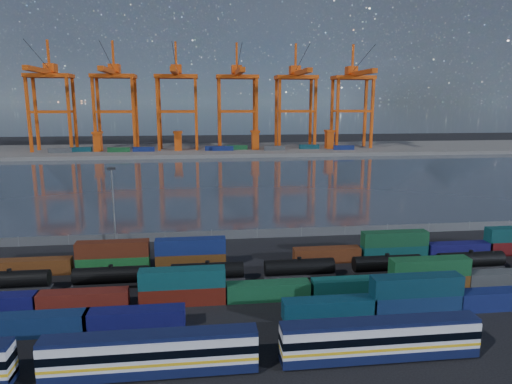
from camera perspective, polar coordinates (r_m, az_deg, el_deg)
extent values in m
plane|color=black|center=(75.21, 2.80, -11.96)|extent=(700.00, 700.00, 0.00)
plane|color=#2E3643|center=(176.04, -2.93, 1.51)|extent=(700.00, 700.00, 0.00)
cube|color=#514F4C|center=(279.85, -4.44, 5.29)|extent=(700.00, 70.00, 2.00)
cone|color=#1E2630|center=(1777.97, -27.27, 15.81)|extent=(1000.00, 1000.00, 420.00)
cone|color=#1E2630|center=(1694.46, -13.94, 18.68)|extent=(1100.00, 1100.00, 520.00)
cone|color=#1E2630|center=(1693.44, 0.37, 17.98)|extent=(1040.00, 1040.00, 460.00)
cone|color=#1E2630|center=(1784.04, 13.75, 16.03)|extent=(960.00, 960.00, 380.00)
cone|color=#1E2630|center=(1929.34, 23.77, 13.84)|extent=(840.00, 840.00, 300.00)
cube|color=silver|center=(53.93, -12.98, -18.97)|extent=(23.30, 2.80, 3.54)
cube|color=#0E1536|center=(54.88, -12.89, -20.66)|extent=(23.30, 2.85, 1.12)
cube|color=#0E1536|center=(52.96, -13.08, -17.09)|extent=(23.30, 2.52, 0.47)
cube|color=gold|center=(54.30, -12.95, -19.65)|extent=(23.32, 2.88, 0.34)
cube|color=black|center=(53.74, -13.00, -18.63)|extent=(23.32, 2.88, 0.93)
cube|color=black|center=(56.61, -21.67, -20.75)|extent=(2.80, 1.86, 0.65)
cube|color=black|center=(54.87, -3.76, -21.01)|extent=(2.80, 1.86, 0.65)
cube|color=silver|center=(57.23, 15.22, -17.21)|extent=(23.30, 2.80, 3.54)
cube|color=#0E1536|center=(58.13, 15.12, -18.83)|extent=(23.30, 2.85, 1.12)
cube|color=#0E1536|center=(56.32, 15.33, -15.41)|extent=(23.30, 2.52, 0.47)
cube|color=gold|center=(57.58, 15.18, -17.86)|extent=(23.32, 2.88, 0.34)
cube|color=black|center=(57.06, 15.24, -16.88)|extent=(23.32, 2.88, 0.93)
cube|color=black|center=(56.11, 6.83, -20.28)|extent=(2.80, 1.86, 0.65)
cube|color=black|center=(61.66, 22.51, -18.02)|extent=(2.80, 1.86, 0.65)
cube|color=#102550|center=(67.38, -25.73, -14.68)|extent=(12.95, 2.63, 2.81)
cube|color=#0F104F|center=(64.48, -14.82, -15.09)|extent=(12.95, 2.63, 2.81)
cube|color=#0E3449|center=(66.07, 9.07, -14.17)|extent=(12.95, 2.63, 2.81)
cube|color=navy|center=(70.40, 19.27, -13.04)|extent=(12.95, 2.63, 2.81)
cube|color=#0C3041|center=(69.33, 19.42, -10.92)|extent=(12.95, 2.63, 2.81)
cube|color=#101B53|center=(76.70, 28.09, -11.72)|extent=(12.95, 2.63, 2.81)
cube|color=#5D1A12|center=(72.34, -20.74, -12.50)|extent=(12.63, 2.57, 2.74)
cube|color=#58160D|center=(70.28, -9.13, -12.60)|extent=(12.63, 2.57, 2.74)
cube|color=#0D4348|center=(69.23, -9.20, -10.53)|extent=(12.63, 2.57, 2.74)
cube|color=#15502D|center=(70.86, 1.55, -12.25)|extent=(12.63, 2.57, 2.74)
cube|color=#0E4A47|center=(73.82, 11.93, -11.51)|extent=(12.63, 2.57, 2.74)
cube|color=#5E3712|center=(78.59, 20.74, -10.58)|extent=(12.63, 2.57, 2.74)
cube|color=#154E28|center=(77.65, 20.88, -8.70)|extent=(12.63, 2.57, 2.74)
cube|color=#404345|center=(85.10, 28.50, -9.56)|extent=(12.63, 2.57, 2.74)
cube|color=#5F3013|center=(89.31, -25.97, -8.38)|extent=(12.57, 2.56, 2.72)
cube|color=#175724|center=(85.83, -17.38, -8.52)|extent=(12.57, 2.56, 2.72)
cube|color=#521F10|center=(84.98, -17.49, -6.78)|extent=(12.57, 2.56, 2.72)
cube|color=#512E10|center=(84.37, -8.13, -8.45)|extent=(12.57, 2.56, 2.72)
cube|color=navy|center=(83.50, -8.18, -6.68)|extent=(12.57, 2.56, 2.72)
cube|color=#592811|center=(87.41, 8.83, -7.76)|extent=(12.57, 2.56, 2.72)
cube|color=#0C3F3F|center=(91.77, 16.85, -7.20)|extent=(12.57, 2.56, 2.72)
cube|color=#124526|center=(90.97, 16.95, -5.57)|extent=(12.57, 2.56, 2.72)
cube|color=#121053|center=(97.71, 23.98, -6.58)|extent=(12.57, 2.56, 2.72)
cylinder|color=black|center=(82.81, -28.38, -9.57)|extent=(11.85, 2.64, 2.64)
cylinder|color=black|center=(82.34, -28.47, -8.62)|extent=(0.73, 0.73, 0.46)
cube|color=black|center=(83.31, -28.28, -10.52)|extent=(12.30, 1.82, 0.36)
cube|color=black|center=(82.03, -25.55, -10.87)|extent=(2.28, 1.64, 0.55)
cylinder|color=black|center=(78.46, -17.64, -9.84)|extent=(11.85, 2.64, 2.64)
cylinder|color=black|center=(77.96, -17.70, -8.84)|extent=(0.73, 0.73, 0.46)
cube|color=black|center=(78.98, -17.57, -10.83)|extent=(12.30, 1.82, 0.36)
cube|color=black|center=(79.99, -20.50, -11.02)|extent=(2.28, 1.64, 0.55)
cube|color=black|center=(78.44, -14.56, -11.10)|extent=(2.28, 1.64, 0.55)
cylinder|color=black|center=(77.03, -6.07, -9.76)|extent=(11.85, 2.64, 2.64)
cylinder|color=black|center=(76.52, -6.10, -8.74)|extent=(0.73, 0.73, 0.46)
cube|color=black|center=(77.56, -6.05, -10.76)|extent=(12.30, 1.82, 0.36)
cube|color=black|center=(77.77, -9.13, -11.07)|extent=(2.28, 1.64, 0.55)
cube|color=black|center=(77.84, -2.97, -10.92)|extent=(2.28, 1.64, 0.55)
cylinder|color=black|center=(78.69, 5.43, -9.28)|extent=(11.85, 2.64, 2.64)
cylinder|color=black|center=(78.19, 5.45, -8.28)|extent=(0.73, 0.73, 0.46)
cube|color=black|center=(79.21, 5.41, -10.27)|extent=(12.30, 1.82, 0.36)
cube|color=black|center=(78.61, 2.44, -10.68)|extent=(2.28, 1.64, 0.55)
cube|color=black|center=(80.28, 8.32, -10.32)|extent=(2.28, 1.64, 0.55)
cylinder|color=black|center=(83.25, 16.04, -8.52)|extent=(11.85, 2.64, 2.64)
cylinder|color=black|center=(82.78, 16.09, -7.57)|extent=(0.73, 0.73, 0.46)
cube|color=black|center=(83.75, 15.98, -9.46)|extent=(12.30, 1.82, 0.36)
cube|color=black|center=(82.42, 13.30, -9.93)|extent=(2.28, 1.64, 0.55)
cube|color=black|center=(85.50, 18.54, -9.44)|extent=(2.28, 1.64, 0.55)
cylinder|color=black|center=(90.28, 25.22, -7.62)|extent=(11.85, 2.64, 2.64)
cylinder|color=black|center=(89.85, 25.30, -6.74)|extent=(0.73, 0.73, 0.46)
cube|color=black|center=(90.74, 25.14, -8.49)|extent=(12.30, 1.82, 0.36)
cube|color=black|center=(88.80, 22.85, -8.98)|extent=(2.28, 1.64, 0.55)
cube|color=black|center=(93.04, 27.29, -8.45)|extent=(2.28, 1.64, 0.55)
cube|color=#595B5E|center=(100.98, 0.14, -5.24)|extent=(160.00, 0.06, 2.00)
cylinder|color=slate|center=(107.27, -27.56, -5.50)|extent=(0.12, 0.12, 2.20)
cylinder|color=slate|center=(104.14, -22.38, -5.54)|extent=(0.12, 0.12, 2.20)
cylinder|color=slate|center=(101.89, -16.94, -5.53)|extent=(0.12, 0.12, 2.20)
cylinder|color=slate|center=(100.59, -11.30, -5.47)|extent=(0.12, 0.12, 2.20)
cylinder|color=slate|center=(100.27, -5.57, -5.35)|extent=(0.12, 0.12, 2.20)
cylinder|color=slate|center=(100.96, 0.14, -5.18)|extent=(0.12, 0.12, 2.20)
cylinder|color=slate|center=(102.61, 5.71, -4.97)|extent=(0.12, 0.12, 2.20)
cylinder|color=slate|center=(105.19, 11.05, -4.72)|extent=(0.12, 0.12, 2.20)
cylinder|color=slate|center=(108.64, 16.09, -4.44)|extent=(0.12, 0.12, 2.20)
cylinder|color=slate|center=(112.87, 20.79, -4.16)|extent=(0.12, 0.12, 2.20)
cylinder|color=slate|center=(117.80, 25.11, -3.87)|extent=(0.12, 0.12, 2.20)
cylinder|color=slate|center=(123.34, 29.07, -3.59)|extent=(0.12, 0.12, 2.20)
cylinder|color=slate|center=(98.26, -17.36, -2.00)|extent=(0.36, 0.36, 16.00)
cube|color=black|center=(96.78, -17.65, 2.79)|extent=(1.60, 0.40, 0.60)
cube|color=#CE470E|center=(283.40, -26.54, 8.49)|extent=(1.56, 1.56, 43.92)
cube|color=#CE470E|center=(294.47, -25.78, 8.61)|extent=(1.56, 1.56, 43.92)
cube|color=#CE470E|center=(277.03, -22.31, 8.79)|extent=(1.56, 1.56, 43.92)
cube|color=#CE470E|center=(288.34, -21.70, 8.90)|extent=(1.56, 1.56, 43.92)
cube|color=#CE470E|center=(279.97, -24.49, 9.09)|extent=(21.47, 1.37, 1.37)
cube|color=#CE470E|center=(291.18, -23.80, 9.19)|extent=(21.47, 1.37, 1.37)
cube|color=#CE470E|center=(285.88, -24.46, 13.09)|extent=(24.40, 13.66, 2.15)
cube|color=#CE470E|center=(274.82, -25.23, 13.56)|extent=(2.93, 46.85, 2.44)
cube|color=#CE470E|center=(289.86, -24.30, 13.94)|extent=(5.86, 7.81, 4.88)
cube|color=#CE470E|center=(288.57, -24.53, 15.40)|extent=(1.17, 1.17, 15.62)
cylinder|color=black|center=(273.09, -25.51, 15.00)|extent=(0.23, 40.17, 13.25)
cube|color=#CE470E|center=(273.80, -19.55, 8.96)|extent=(1.56, 1.56, 43.92)
cube|color=#CE470E|center=(285.24, -19.04, 9.06)|extent=(1.56, 1.56, 43.92)
cube|color=#CE470E|center=(270.00, -15.04, 9.20)|extent=(1.56, 1.56, 43.92)
cube|color=#CE470E|center=(281.60, -14.71, 9.28)|extent=(1.56, 1.56, 43.92)
cube|color=#CE470E|center=(271.64, -17.34, 9.55)|extent=(21.47, 1.37, 1.37)
cube|color=#CE470E|center=(283.17, -16.92, 9.62)|extent=(21.47, 1.37, 1.37)
cube|color=#CE470E|center=(277.73, -17.36, 13.66)|extent=(24.40, 13.66, 2.15)
cube|color=#CE470E|center=(266.33, -17.85, 14.18)|extent=(2.93, 46.85, 2.44)
cube|color=#CE470E|center=(281.82, -17.27, 14.51)|extent=(5.86, 7.81, 4.88)
cube|color=#CE470E|center=(280.49, -17.43, 16.03)|extent=(1.17, 1.17, 15.62)
cylinder|color=black|center=(264.54, -18.03, 15.68)|extent=(0.23, 40.17, 13.25)
cube|color=#CE470E|center=(268.46, -12.15, 9.32)|extent=(1.56, 1.56, 43.92)
cube|color=#CE470E|center=(280.12, -11.93, 9.39)|extent=(1.56, 1.56, 43.92)
cube|color=#CE470E|center=(267.40, -7.50, 9.46)|extent=(1.56, 1.56, 43.92)
cube|color=#CE470E|center=(279.11, -7.48, 9.53)|extent=(1.56, 1.56, 43.92)
cube|color=#CE470E|center=(267.66, -9.84, 9.87)|extent=(21.47, 1.37, 1.37)
cube|color=#CE470E|center=(279.36, -9.73, 9.92)|extent=(21.47, 1.37, 1.37)
cube|color=#CE470E|center=(273.83, -9.92, 14.03)|extent=(24.40, 13.66, 2.15)
cube|color=#CE470E|center=(262.27, -10.07, 14.58)|extent=(2.93, 46.85, 2.44)
cube|color=#CE470E|center=(277.99, -9.91, 14.89)|extent=(5.86, 7.81, 4.88)
cube|color=#CE470E|center=(276.64, -9.99, 16.43)|extent=(1.17, 1.17, 15.62)
cylinder|color=black|center=(260.45, -10.15, 16.12)|extent=(0.23, 40.17, 13.25)
cube|color=#CE470E|center=(267.62, -4.56, 9.52)|extent=(1.56, 1.56, 43.92)
cube|color=#CE470E|center=(279.32, -4.66, 9.59)|extent=(1.56, 1.56, 43.92)
cube|color=#CE470E|center=(269.37, 0.07, 9.57)|extent=(1.56, 1.56, 43.92)
cube|color=#CE470E|center=(280.99, -0.22, 9.63)|extent=(1.56, 1.56, 43.92)
cube|color=#CE470E|center=(268.23, -2.24, 10.02)|extent=(21.47, 1.37, 1.37)
cube|color=#CE470E|center=(279.90, -2.44, 10.07)|extent=(21.47, 1.37, 1.37)
cube|color=#CE470E|center=(274.39, -2.38, 14.18)|extent=(24.40, 13.66, 2.15)
cube|color=#CE470E|center=(262.85, -2.17, 14.74)|extent=(2.93, 46.85, 2.44)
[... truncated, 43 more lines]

